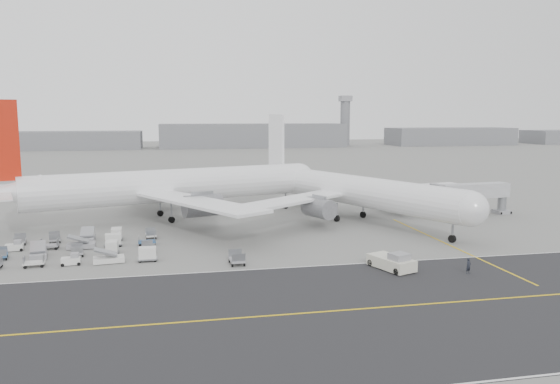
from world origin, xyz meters
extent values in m
plane|color=gray|center=(0.00, 0.00, 0.00)|extent=(700.00, 700.00, 0.00)
cube|color=#28282A|center=(5.00, -18.00, 0.01)|extent=(220.00, 32.00, 0.02)
cube|color=gold|center=(5.00, -18.00, 0.03)|extent=(220.00, 0.30, 0.01)
cube|color=silver|center=(5.00, -2.20, 0.03)|extent=(220.00, 0.25, 0.01)
cube|color=gold|center=(30.00, 5.00, 0.02)|extent=(0.30, 40.00, 0.01)
cylinder|color=slate|center=(100.00, 265.00, 14.00)|extent=(6.00, 6.00, 28.00)
cube|color=gray|center=(100.00, 265.00, 29.50)|extent=(7.00, 7.00, 3.50)
cylinder|color=white|center=(-8.96, 34.07, 6.17)|extent=(52.06, 20.60, 6.02)
sphere|color=white|center=(16.22, 41.48, 6.17)|extent=(5.90, 5.90, 5.90)
cone|color=white|center=(-35.37, 26.30, 6.62)|extent=(11.36, 8.09, 5.42)
cube|color=white|center=(-34.80, 20.96, 6.77)|extent=(5.48, 10.03, 0.25)
cube|color=white|center=(-37.78, 31.09, 6.77)|extent=(5.48, 10.03, 0.25)
cube|color=white|center=(-5.72, 18.51, 5.42)|extent=(20.10, 28.09, 0.45)
cube|color=white|center=(-14.66, 48.91, 5.42)|extent=(7.60, 29.05, 0.45)
cylinder|color=gray|center=(-4.66, 23.99, 3.91)|extent=(7.20, 5.39, 3.73)
cylinder|color=gray|center=(-10.81, 44.87, 3.91)|extent=(7.20, 5.39, 3.73)
cylinder|color=black|center=(13.15, 40.58, 0.57)|extent=(1.23, 0.80, 1.14)
cylinder|color=black|center=(-9.78, 30.06, 0.57)|extent=(1.23, 0.80, 1.14)
cylinder|color=black|center=(-11.82, 36.99, 0.57)|extent=(1.23, 0.80, 1.14)
cylinder|color=gray|center=(13.15, 40.58, 2.15)|extent=(0.36, 0.36, 3.16)
cylinder|color=white|center=(22.91, 25.08, 5.52)|extent=(23.89, 45.20, 5.39)
sphere|color=white|center=(32.39, 3.56, 5.52)|extent=(5.28, 5.28, 5.28)
cone|color=white|center=(12.97, 47.64, 5.93)|extent=(8.14, 10.35, 4.85)
cube|color=white|center=(12.74, 48.16, 13.38)|extent=(2.54, 4.92, 11.47)
cube|color=white|center=(8.30, 46.52, 6.06)|extent=(8.91, 5.83, 0.25)
cube|color=white|center=(16.95, 50.33, 6.06)|extent=(8.91, 5.83, 0.25)
cube|color=white|center=(9.46, 20.40, 4.85)|extent=(23.91, 20.34, 0.45)
cube|color=white|center=(35.43, 31.85, 4.85)|extent=(26.40, 10.03, 0.45)
cylinder|color=gray|center=(14.45, 20.10, 3.50)|extent=(5.37, 6.59, 3.34)
cylinder|color=gray|center=(32.29, 27.96, 3.50)|extent=(5.37, 6.59, 3.34)
cylinder|color=black|center=(31.23, 6.19, 0.58)|extent=(0.93, 1.27, 1.17)
cylinder|color=black|center=(19.26, 25.35, 0.58)|extent=(0.93, 1.27, 1.17)
cylinder|color=black|center=(25.18, 27.95, 0.58)|extent=(0.93, 1.27, 1.17)
cylinder|color=gray|center=(31.23, 6.19, 2.00)|extent=(0.36, 0.36, 2.83)
cube|color=beige|center=(16.61, -5.33, 0.83)|extent=(4.81, 6.67, 1.36)
cube|color=gray|center=(17.08, -6.61, 1.85)|extent=(2.68, 2.56, 0.88)
cylinder|color=gray|center=(15.35, -1.86, 0.49)|extent=(1.01, 2.43, 0.16)
cylinder|color=black|center=(16.23, -7.96, 0.44)|extent=(0.67, 0.96, 0.88)
cylinder|color=black|center=(18.60, -7.10, 0.44)|extent=(0.67, 0.96, 0.88)
cylinder|color=black|center=(14.63, -3.57, 0.44)|extent=(0.67, 0.96, 0.88)
cylinder|color=black|center=(17.00, -2.71, 0.44)|extent=(0.67, 0.96, 0.88)
cylinder|color=gray|center=(53.05, 26.71, 2.06)|extent=(1.65, 1.65, 4.12)
cube|color=gray|center=(53.05, 26.71, 0.36)|extent=(2.96, 2.96, 0.72)
cube|color=silver|center=(45.87, 25.93, 4.74)|extent=(15.69, 4.55, 2.68)
cube|color=gray|center=(38.49, 25.13, 4.74)|extent=(1.59, 3.41, 3.09)
cylinder|color=black|center=(54.05, 27.96, 0.31)|extent=(0.37, 0.65, 0.62)
imported|color=black|center=(24.88, -9.11, 0.96)|extent=(0.81, 0.66, 1.91)
camera|label=1|loc=(-10.02, -66.73, 18.82)|focal=35.00mm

